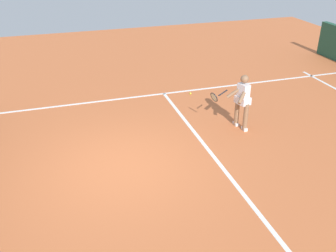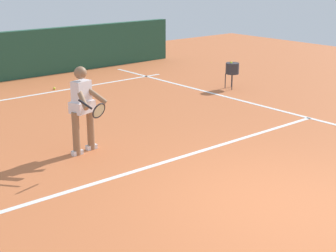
{
  "view_description": "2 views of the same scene",
  "coord_description": "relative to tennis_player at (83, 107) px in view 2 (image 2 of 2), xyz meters",
  "views": [
    {
      "loc": [
        -7.47,
        1.19,
        4.94
      ],
      "look_at": [
        0.18,
        -1.2,
        0.79
      ],
      "focal_mm": 40.61,
      "sensor_mm": 36.0,
      "label": 1
    },
    {
      "loc": [
        5.32,
        3.99,
        3.16
      ],
      "look_at": [
        0.83,
        -1.36,
        0.99
      ],
      "focal_mm": 54.51,
      "sensor_mm": 36.0,
      "label": 2
    }
  ],
  "objects": [
    {
      "name": "ground_plane",
      "position": [
        -0.95,
        3.53,
        -0.85
      ],
      "size": [
        27.53,
        27.53,
        0.0
      ],
      "primitive_type": "plane",
      "color": "#C66638"
    },
    {
      "name": "baseline_marking",
      "position": [
        -0.95,
        -4.56,
        -0.84
      ],
      "size": [
        8.91,
        0.1,
        0.01
      ],
      "primitive_type": "cube",
      "color": "white",
      "rests_on": "ground"
    },
    {
      "name": "service_line_marking",
      "position": [
        -0.95,
        1.29,
        -0.84
      ],
      "size": [
        7.91,
        0.1,
        0.01
      ],
      "primitive_type": "cube",
      "color": "white",
      "rests_on": "ground"
    },
    {
      "name": "tennis_player",
      "position": [
        0.0,
        0.0,
        0.0
      ],
      "size": [
        0.67,
        1.06,
        1.55
      ],
      "color": "#8C6647",
      "rests_on": "ground"
    },
    {
      "name": "tennis_ball_near",
      "position": [
        -1.93,
        -4.79,
        -0.81
      ],
      "size": [
        0.07,
        0.07,
        0.07
      ],
      "primitive_type": "sphere",
      "color": "#D1E533",
      "rests_on": "ground"
    },
    {
      "name": "ball_hopper",
      "position": [
        -5.72,
        -1.8,
        -0.3
      ],
      "size": [
        0.36,
        0.36,
        0.74
      ],
      "color": "#333338",
      "rests_on": "ground"
    }
  ]
}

